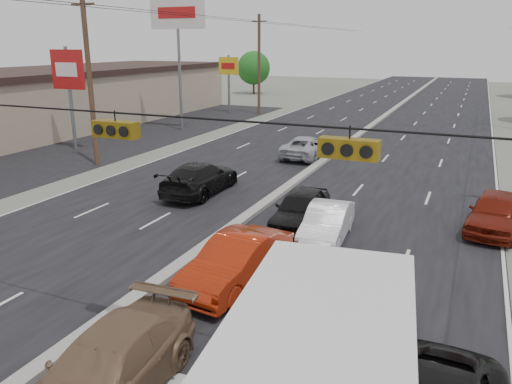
% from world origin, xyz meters
% --- Properties ---
extents(ground, '(200.00, 200.00, 0.00)m').
position_xyz_m(ground, '(0.00, 0.00, 0.00)').
color(ground, '#606356').
rests_on(ground, ground).
extents(road_surface, '(20.00, 160.00, 0.02)m').
position_xyz_m(road_surface, '(0.00, 30.00, 0.00)').
color(road_surface, black).
rests_on(road_surface, ground).
extents(center_median, '(0.50, 160.00, 0.20)m').
position_xyz_m(center_median, '(0.00, 30.00, 0.10)').
color(center_median, gray).
rests_on(center_median, ground).
extents(strip_mall, '(12.00, 42.00, 4.60)m').
position_xyz_m(strip_mall, '(-26.00, 25.00, 2.30)').
color(strip_mall, tan).
rests_on(strip_mall, ground).
extents(parking_lot, '(10.00, 42.00, 0.02)m').
position_xyz_m(parking_lot, '(-17.00, 25.00, 0.00)').
color(parking_lot, black).
rests_on(parking_lot, ground).
extents(utility_pole_left_b, '(1.60, 0.30, 10.00)m').
position_xyz_m(utility_pole_left_b, '(-12.50, 15.00, 5.11)').
color(utility_pole_left_b, '#422D1E').
rests_on(utility_pole_left_b, ground).
extents(utility_pole_left_c, '(1.60, 0.30, 10.00)m').
position_xyz_m(utility_pole_left_c, '(-12.50, 40.00, 5.11)').
color(utility_pole_left_c, '#422D1E').
rests_on(utility_pole_left_c, ground).
extents(traffic_signals, '(25.00, 0.30, 0.54)m').
position_xyz_m(traffic_signals, '(1.40, 0.00, 5.49)').
color(traffic_signals, black).
rests_on(traffic_signals, ground).
extents(pole_sign_mid, '(2.60, 0.25, 7.00)m').
position_xyz_m(pole_sign_mid, '(-17.00, 18.00, 5.11)').
color(pole_sign_mid, slate).
rests_on(pole_sign_mid, ground).
extents(pole_sign_billboard, '(5.00, 0.25, 11.00)m').
position_xyz_m(pole_sign_billboard, '(-14.50, 28.00, 8.87)').
color(pole_sign_billboard, slate).
rests_on(pole_sign_billboard, ground).
extents(pole_sign_far, '(2.20, 0.25, 6.00)m').
position_xyz_m(pole_sign_far, '(-16.00, 40.00, 4.41)').
color(pole_sign_far, slate).
rests_on(pole_sign_far, ground).
extents(tree_left_far, '(4.80, 4.80, 6.12)m').
position_xyz_m(tree_left_far, '(-22.00, 60.00, 3.72)').
color(tree_left_far, '#382619').
rests_on(tree_left_far, ground).
extents(tan_sedan, '(2.41, 5.22, 1.48)m').
position_xyz_m(tan_sedan, '(2.10, -1.62, 0.74)').
color(tan_sedan, brown).
rests_on(tan_sedan, ground).
extents(red_sedan, '(2.14, 4.84, 1.54)m').
position_xyz_m(red_sedan, '(2.26, 4.19, 0.77)').
color(red_sedan, '#A2210A').
rests_on(red_sedan, ground).
extents(queue_car_a, '(2.09, 4.58, 1.52)m').
position_xyz_m(queue_car_a, '(2.41, 9.79, 0.76)').
color(queue_car_a, black).
rests_on(queue_car_a, ground).
extents(queue_car_b, '(1.73, 4.24, 1.37)m').
position_xyz_m(queue_car_b, '(3.78, 8.82, 0.68)').
color(queue_car_b, white).
rests_on(queue_car_b, ground).
extents(queue_car_e, '(2.43, 4.74, 1.54)m').
position_xyz_m(queue_car_e, '(9.60, 12.50, 0.77)').
color(queue_car_e, maroon).
rests_on(queue_car_e, ground).
extents(oncoming_near, '(2.32, 5.40, 1.55)m').
position_xyz_m(oncoming_near, '(-3.71, 12.32, 0.77)').
color(oncoming_near, black).
rests_on(oncoming_near, ground).
extents(oncoming_far, '(2.39, 5.06, 1.40)m').
position_xyz_m(oncoming_far, '(-1.40, 22.18, 0.70)').
color(oncoming_far, '#B0B4B9').
rests_on(oncoming_far, ground).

